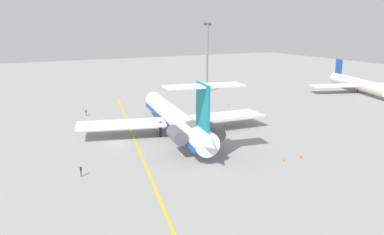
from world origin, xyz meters
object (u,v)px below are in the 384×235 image
object	(u,v)px
main_jetliner	(177,119)
safety_cone_wingtip	(228,105)
safety_cone_tail	(301,157)
light_mast	(207,54)
ground_crew_near_nose	(81,169)
airliner_far_left	(360,84)
safety_cone_nose	(284,160)
ground_crew_near_tail	(86,112)

from	to	relation	value
main_jetliner	safety_cone_wingtip	size ratio (longest dim) A/B	82.20
safety_cone_tail	light_mast	xyz separation A→B (m)	(-65.06, 17.69, 12.18)
safety_cone_wingtip	safety_cone_tail	size ratio (longest dim) A/B	1.00
ground_crew_near_nose	safety_cone_tail	distance (m)	36.63
airliner_far_left	light_mast	xyz separation A→B (m)	(-24.75, -43.47, 9.58)
safety_cone_wingtip	ground_crew_near_nose	bearing A→B (deg)	-54.65
ground_crew_near_nose	safety_cone_nose	bearing A→B (deg)	-174.36
safety_cone_wingtip	light_mast	size ratio (longest dim) A/B	0.02
ground_crew_near_tail	light_mast	xyz separation A→B (m)	(-16.39, 43.72, 11.42)
main_jetliner	airliner_far_left	xyz separation A→B (m)	(-17.98, 74.44, -0.72)
main_jetliner	light_mast	size ratio (longest dim) A/B	2.01
airliner_far_left	safety_cone_tail	xyz separation A→B (m)	(40.31, -61.16, -2.60)
main_jetliner	airliner_far_left	world-z (taller)	main_jetliner
main_jetliner	safety_cone_wingtip	xyz separation A→B (m)	(-20.32, 25.38, -3.32)
light_mast	safety_cone_tail	bearing A→B (deg)	-15.21
airliner_far_left	safety_cone_nose	size ratio (longest dim) A/B	58.30
ground_crew_near_nose	safety_cone_wingtip	xyz separation A→B (m)	(-33.79, 47.63, -0.88)
light_mast	airliner_far_left	bearing A→B (deg)	60.34
safety_cone_tail	main_jetliner	bearing A→B (deg)	-149.25
main_jetliner	safety_cone_wingtip	bearing A→B (deg)	-42.26
safety_cone_nose	light_mast	xyz separation A→B (m)	(-64.96, 21.28, 12.18)
airliner_far_left	safety_cone_wingtip	bearing A→B (deg)	-74.56
airliner_far_left	light_mast	bearing A→B (deg)	-101.49
safety_cone_nose	airliner_far_left	bearing A→B (deg)	121.84
main_jetliner	safety_cone_tail	world-z (taller)	main_jetliner
main_jetliner	safety_cone_tail	xyz separation A→B (m)	(22.33, 13.28, -3.32)
main_jetliner	safety_cone_tail	size ratio (longest dim) A/B	82.20
main_jetliner	safety_cone_nose	distance (m)	24.47
safety_cone_nose	light_mast	size ratio (longest dim) A/B	0.02
ground_crew_near_tail	main_jetliner	bearing A→B (deg)	73.83
ground_crew_near_nose	light_mast	distance (m)	78.22
ground_crew_near_nose	ground_crew_near_tail	distance (m)	40.92
airliner_far_left	safety_cone_nose	bearing A→B (deg)	-39.99
safety_cone_tail	ground_crew_near_nose	bearing A→B (deg)	-104.00
main_jetliner	ground_crew_near_tail	distance (m)	29.37
ground_crew_near_nose	safety_cone_wingtip	size ratio (longest dim) A/B	3.30
main_jetliner	light_mast	distance (m)	53.51
safety_cone_tail	airliner_far_left	bearing A→B (deg)	123.39
light_mast	safety_cone_nose	bearing A→B (deg)	-18.14
safety_cone_wingtip	light_mast	xyz separation A→B (m)	(-22.41, 5.59, 12.18)
safety_cone_wingtip	light_mast	distance (m)	26.11
ground_crew_near_nose	safety_cone_wingtip	distance (m)	58.40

